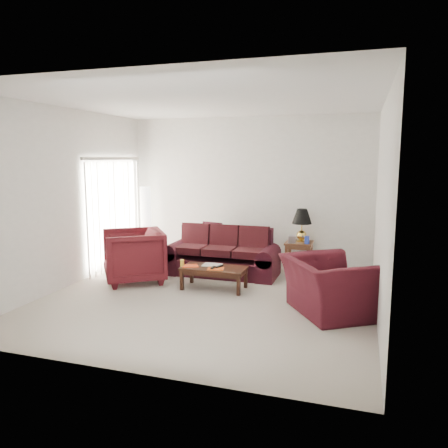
{
  "coord_description": "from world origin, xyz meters",
  "views": [
    {
      "loc": [
        2.23,
        -6.2,
        2.18
      ],
      "look_at": [
        0.0,
        0.85,
        1.05
      ],
      "focal_mm": 35.0,
      "sensor_mm": 36.0,
      "label": 1
    }
  ],
  "objects_px": {
    "floor_lamp": "(146,223)",
    "coffee_table": "(214,278)",
    "end_table": "(299,256)",
    "armchair_left": "(134,256)",
    "sofa": "(221,252)",
    "armchair_right": "(329,286)"
  },
  "relations": [
    {
      "from": "floor_lamp",
      "to": "coffee_table",
      "type": "distance_m",
      "value": 2.63
    },
    {
      "from": "coffee_table",
      "to": "end_table",
      "type": "bearing_deg",
      "value": 34.73
    },
    {
      "from": "armchair_left",
      "to": "end_table",
      "type": "bearing_deg",
      "value": 86.65
    },
    {
      "from": "end_table",
      "to": "coffee_table",
      "type": "relative_size",
      "value": 0.53
    },
    {
      "from": "end_table",
      "to": "armchair_left",
      "type": "distance_m",
      "value": 3.16
    },
    {
      "from": "sofa",
      "to": "floor_lamp",
      "type": "relative_size",
      "value": 1.32
    },
    {
      "from": "sofa",
      "to": "floor_lamp",
      "type": "xyz_separation_m",
      "value": [
        -1.88,
        0.62,
        0.37
      ]
    },
    {
      "from": "floor_lamp",
      "to": "coffee_table",
      "type": "xyz_separation_m",
      "value": [
        2.05,
        -1.53,
        -0.61
      ]
    },
    {
      "from": "end_table",
      "to": "floor_lamp",
      "type": "xyz_separation_m",
      "value": [
        -3.23,
        -0.13,
        0.52
      ]
    },
    {
      "from": "floor_lamp",
      "to": "armchair_right",
      "type": "bearing_deg",
      "value": -28.37
    },
    {
      "from": "end_table",
      "to": "armchair_left",
      "type": "bearing_deg",
      "value": -148.02
    },
    {
      "from": "end_table",
      "to": "armchair_left",
      "type": "relative_size",
      "value": 0.55
    },
    {
      "from": "armchair_right",
      "to": "coffee_table",
      "type": "bearing_deg",
      "value": 39.66
    },
    {
      "from": "sofa",
      "to": "coffee_table",
      "type": "bearing_deg",
      "value": -84.42
    },
    {
      "from": "floor_lamp",
      "to": "end_table",
      "type": "bearing_deg",
      "value": 2.32
    },
    {
      "from": "armchair_right",
      "to": "coffee_table",
      "type": "distance_m",
      "value": 2.01
    },
    {
      "from": "armchair_right",
      "to": "coffee_table",
      "type": "relative_size",
      "value": 1.13
    },
    {
      "from": "end_table",
      "to": "armchair_right",
      "type": "height_order",
      "value": "armchair_right"
    },
    {
      "from": "armchair_left",
      "to": "coffee_table",
      "type": "xyz_separation_m",
      "value": [
        1.49,
        0.01,
        -0.28
      ]
    },
    {
      "from": "coffee_table",
      "to": "sofa",
      "type": "bearing_deg",
      "value": 80.39
    },
    {
      "from": "sofa",
      "to": "coffee_table",
      "type": "height_order",
      "value": "sofa"
    },
    {
      "from": "floor_lamp",
      "to": "armchair_left",
      "type": "height_order",
      "value": "floor_lamp"
    }
  ]
}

